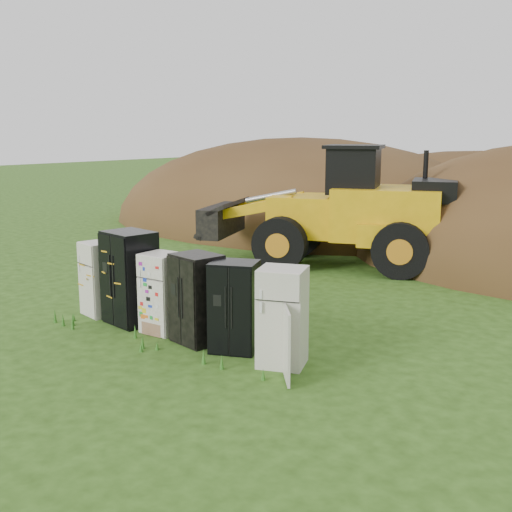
{
  "coord_description": "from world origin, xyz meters",
  "views": [
    {
      "loc": [
        8.61,
        -8.5,
        3.98
      ],
      "look_at": [
        0.24,
        2.0,
        1.33
      ],
      "focal_mm": 45.0,
      "sensor_mm": 36.0,
      "label": 1
    }
  ],
  "objects_px": {
    "fridge_black_side": "(130,278)",
    "fridge_leftmost": "(101,278)",
    "fridge_sticker": "(163,293)",
    "fridge_dark_mid": "(197,299)",
    "fridge_black_right": "(234,307)",
    "fridge_open_door": "(282,317)",
    "wheel_loader": "(323,206)"
  },
  "relations": [
    {
      "from": "fridge_black_side",
      "to": "fridge_leftmost",
      "type": "bearing_deg",
      "value": -173.81
    },
    {
      "from": "fridge_sticker",
      "to": "fridge_dark_mid",
      "type": "bearing_deg",
      "value": -5.89
    },
    {
      "from": "fridge_black_right",
      "to": "wheel_loader",
      "type": "relative_size",
      "value": 0.23
    },
    {
      "from": "fridge_leftmost",
      "to": "fridge_dark_mid",
      "type": "relative_size",
      "value": 0.95
    },
    {
      "from": "wheel_loader",
      "to": "fridge_dark_mid",
      "type": "bearing_deg",
      "value": -96.61
    },
    {
      "from": "fridge_sticker",
      "to": "fridge_black_side",
      "type": "bearing_deg",
      "value": 175.14
    },
    {
      "from": "fridge_black_side",
      "to": "fridge_dark_mid",
      "type": "relative_size",
      "value": 1.14
    },
    {
      "from": "wheel_loader",
      "to": "fridge_leftmost",
      "type": "bearing_deg",
      "value": -118.52
    },
    {
      "from": "fridge_black_right",
      "to": "fridge_dark_mid",
      "type": "bearing_deg",
      "value": 160.29
    },
    {
      "from": "fridge_dark_mid",
      "to": "fridge_open_door",
      "type": "distance_m",
      "value": 1.97
    },
    {
      "from": "fridge_dark_mid",
      "to": "fridge_black_right",
      "type": "distance_m",
      "value": 0.86
    },
    {
      "from": "fridge_leftmost",
      "to": "fridge_black_side",
      "type": "xyz_separation_m",
      "value": [
        0.98,
        -0.02,
        0.16
      ]
    },
    {
      "from": "fridge_sticker",
      "to": "fridge_dark_mid",
      "type": "height_order",
      "value": "fridge_dark_mid"
    },
    {
      "from": "fridge_black_side",
      "to": "fridge_dark_mid",
      "type": "bearing_deg",
      "value": 6.04
    },
    {
      "from": "fridge_black_side",
      "to": "fridge_open_door",
      "type": "height_order",
      "value": "fridge_black_side"
    },
    {
      "from": "fridge_black_side",
      "to": "fridge_black_right",
      "type": "relative_size",
      "value": 1.17
    },
    {
      "from": "fridge_sticker",
      "to": "fridge_black_right",
      "type": "relative_size",
      "value": 0.96
    },
    {
      "from": "fridge_sticker",
      "to": "fridge_dark_mid",
      "type": "relative_size",
      "value": 0.94
    },
    {
      "from": "wheel_loader",
      "to": "fridge_open_door",
      "type": "bearing_deg",
      "value": -83.65
    },
    {
      "from": "fridge_black_side",
      "to": "wheel_loader",
      "type": "relative_size",
      "value": 0.26
    },
    {
      "from": "fridge_black_right",
      "to": "fridge_sticker",
      "type": "bearing_deg",
      "value": 156.73
    },
    {
      "from": "fridge_leftmost",
      "to": "fridge_open_door",
      "type": "height_order",
      "value": "fridge_open_door"
    },
    {
      "from": "fridge_dark_mid",
      "to": "wheel_loader",
      "type": "relative_size",
      "value": 0.23
    },
    {
      "from": "fridge_open_door",
      "to": "fridge_leftmost",
      "type": "bearing_deg",
      "value": 157.34
    },
    {
      "from": "fridge_black_side",
      "to": "wheel_loader",
      "type": "bearing_deg",
      "value": 98.1
    },
    {
      "from": "fridge_dark_mid",
      "to": "fridge_leftmost",
      "type": "bearing_deg",
      "value": -171.37
    },
    {
      "from": "fridge_sticker",
      "to": "fridge_black_right",
      "type": "xyz_separation_m",
      "value": [
        1.83,
        0.05,
        0.03
      ]
    },
    {
      "from": "fridge_black_side",
      "to": "fridge_dark_mid",
      "type": "xyz_separation_m",
      "value": [
        1.95,
        -0.04,
        -0.12
      ]
    },
    {
      "from": "fridge_black_side",
      "to": "fridge_dark_mid",
      "type": "height_order",
      "value": "fridge_black_side"
    },
    {
      "from": "fridge_black_side",
      "to": "fridge_open_door",
      "type": "xyz_separation_m",
      "value": [
        3.92,
        -0.01,
        -0.12
      ]
    },
    {
      "from": "fridge_leftmost",
      "to": "fridge_sticker",
      "type": "distance_m",
      "value": 1.96
    },
    {
      "from": "fridge_sticker",
      "to": "wheel_loader",
      "type": "bearing_deg",
      "value": 94.04
    }
  ]
}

